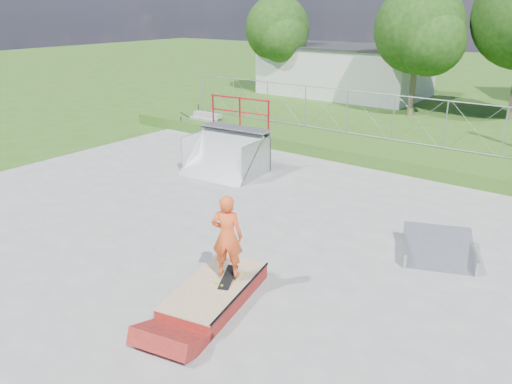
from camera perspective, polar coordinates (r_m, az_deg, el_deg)
ground at (r=12.10m, az=-4.38°, el=-6.58°), size 120.00×120.00×0.00m
concrete_pad at (r=12.09m, az=-4.39°, el=-6.49°), size 20.00×16.00×0.04m
grass_berm at (r=19.68m, az=14.00°, el=4.44°), size 24.00×3.00×0.50m
grind_box at (r=10.08m, az=-4.67°, el=-11.38°), size 1.66×2.65×0.37m
quarter_pipe at (r=17.04m, az=-3.72°, el=6.06°), size 2.69×2.34×2.51m
flat_bank_ramp at (r=12.32m, az=20.10°, el=-6.12°), size 2.05×2.11×0.48m
skateboard at (r=10.11m, az=-3.21°, el=-9.76°), size 0.52×0.82×0.13m
skater at (r=9.71m, az=-3.31°, el=-5.45°), size 0.73×0.63×1.69m
concrete_stairs at (r=23.49m, az=-6.30°, el=7.87°), size 1.50×1.60×0.80m
chain_link_fence at (r=20.32m, az=15.41°, el=8.15°), size 20.00×0.06×1.80m
utility_building_flat at (r=33.91m, az=10.10°, el=13.45°), size 10.00×6.00×3.00m
tree_left_near at (r=27.42m, az=18.47°, el=16.90°), size 4.76×4.48×6.65m
tree_left_far at (r=33.76m, az=2.63°, el=17.85°), size 4.42×4.16×6.18m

